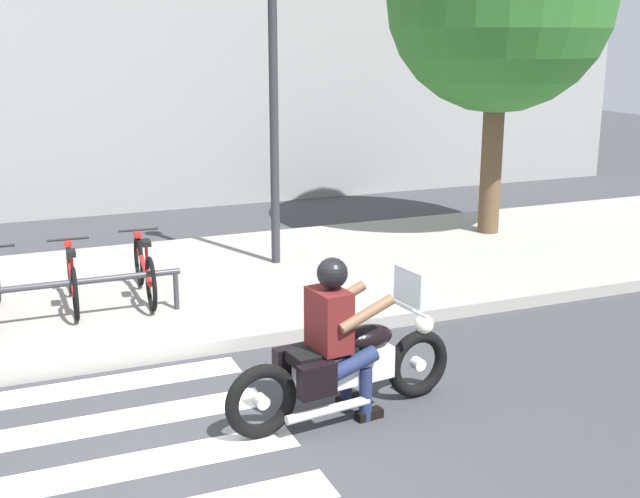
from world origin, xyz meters
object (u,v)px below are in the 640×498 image
Objects in this scene: bicycle_2 at (72,278)px; street_lamp at (273,66)px; bicycle_3 at (145,269)px; bike_rack at (37,290)px; rider at (337,327)px; motorcycle at (345,366)px.

street_lamp is (2.79, 0.88, 2.33)m from bicycle_2.
bicycle_3 is 3.16m from street_lamp.
bicycle_3 is at bearing -0.05° from bicycle_2.
bike_rack is (-0.42, -0.55, 0.07)m from bicycle_2.
rider reaches higher than bike_rack.
motorcycle is at bearing -73.02° from bicycle_3.
motorcycle reaches higher than bicycle_2.
bicycle_2 is (-1.89, 3.48, 0.03)m from motorcycle.
rider is at bearing -62.47° from bicycle_2.
motorcycle is 3.96m from bicycle_2.
rider reaches higher than motorcycle.
rider is 3.69m from bike_rack.
bicycle_2 is 3.74m from street_lamp.
rider is (-0.08, -0.01, 0.37)m from motorcycle.
motorcycle is 1.35× the size of bicycle_2.
street_lamp reaches higher than bicycle_2.
street_lamp is (0.90, 4.36, 2.36)m from motorcycle.
rider is at bearing -52.69° from bike_rack.
bicycle_2 is 0.70m from bike_rack.
bicycle_3 is (0.83, -0.00, 0.01)m from bicycle_2.
street_lamp is at bearing 78.31° from motorcycle.
bicycle_2 is 0.83m from bicycle_3.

